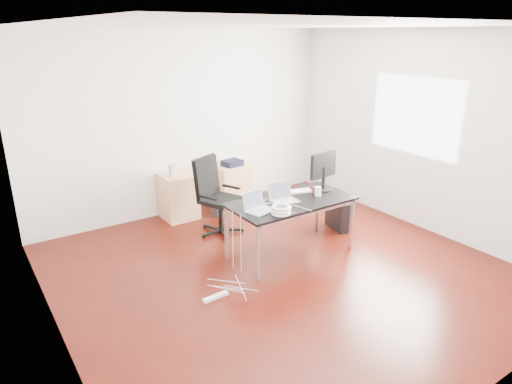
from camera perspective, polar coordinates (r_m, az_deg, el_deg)
room_shell at (r=5.12m, az=3.79°, el=4.23°), size 5.00×5.00×5.00m
desk at (r=5.79m, az=4.41°, el=-1.53°), size 1.60×0.80×0.73m
office_chair at (r=6.46m, az=-5.15°, el=0.02°), size 0.63×0.64×1.08m
filing_cabinet_left at (r=7.11m, az=-9.65°, el=-0.52°), size 0.50×0.50×0.70m
filing_cabinet_right at (r=7.51m, az=-3.24°, el=0.83°), size 0.50×0.50×0.70m
pc_tower at (r=6.78m, az=10.31°, el=-2.74°), size 0.30×0.48×0.44m
wastebasket at (r=7.19m, az=-4.76°, el=-1.85°), size 0.29×0.29×0.28m
power_strip at (r=5.11m, az=-5.06°, el=-12.92°), size 0.30×0.08×0.04m
laptop_left at (r=5.41m, az=0.26°, el=-1.78°), size 0.38×0.33×0.23m
laptop_right at (r=5.72m, az=3.46°, el=-0.62°), size 0.35×0.28×0.23m
monitor at (r=6.13m, az=8.40°, el=2.84°), size 0.45×0.26×0.51m
keyboard at (r=6.06m, az=4.95°, el=0.05°), size 0.46×0.24×0.02m
cup_white at (r=5.94m, az=7.76°, el=0.06°), size 0.10×0.10×0.12m
cup_brown at (r=6.02m, az=7.36°, el=0.24°), size 0.09×0.09×0.10m
cable_coil at (r=5.31m, az=3.14°, el=-2.26°), size 0.24×0.24×0.11m
power_adapter at (r=5.51m, az=4.01°, el=-1.91°), size 0.09×0.09×0.03m
speaker at (r=6.90m, az=-10.40°, el=2.67°), size 0.11×0.10×0.18m
navy_garment at (r=7.36m, az=-2.99°, el=3.65°), size 0.33×0.28×0.09m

